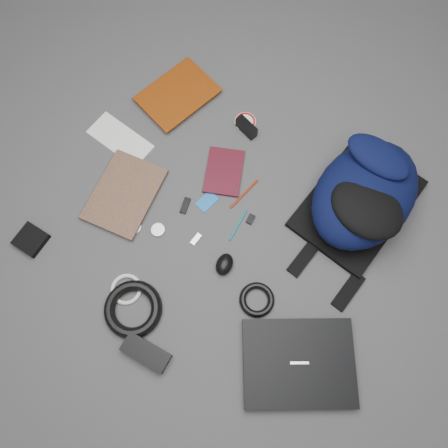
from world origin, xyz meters
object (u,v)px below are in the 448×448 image
at_px(comic_book, 98,183).
at_px(compact_camera, 246,127).
at_px(laptop, 299,363).
at_px(backpack, 365,194).
at_px(power_brick, 146,353).
at_px(textbook_red, 160,78).
at_px(mouse, 224,264).
at_px(pouch, 31,240).
at_px(dvd_case, 224,172).

xyz_separation_m(comic_book, compact_camera, (0.37, 0.43, 0.01)).
height_order(laptop, comic_book, laptop).
relative_size(backpack, power_brick, 3.15).
bearing_deg(textbook_red, backpack, 11.83).
height_order(comic_book, compact_camera, compact_camera).
distance_m(comic_book, power_brick, 0.60).
xyz_separation_m(mouse, pouch, (-0.62, -0.22, -0.01)).
relative_size(mouse, power_brick, 0.51).
xyz_separation_m(mouse, power_brick, (-0.09, -0.36, -0.00)).
bearing_deg(laptop, backpack, 65.65).
height_order(backpack, comic_book, backpack).
bearing_deg(comic_book, textbook_red, 89.12).
height_order(mouse, pouch, mouse).
relative_size(comic_book, power_brick, 1.88).
height_order(comic_book, power_brick, power_brick).
distance_m(backpack, pouch, 1.12).
bearing_deg(mouse, comic_book, 167.94).
bearing_deg(laptop, comic_book, 137.55).
xyz_separation_m(textbook_red, power_brick, (0.46, -0.89, 0.00)).
distance_m(laptop, comic_book, 0.90).
xyz_separation_m(laptop, pouch, (-0.96, -0.05, -0.01)).
bearing_deg(dvd_case, comic_book, -165.49).
bearing_deg(dvd_case, power_brick, -102.82).
distance_m(backpack, power_brick, 0.86).
xyz_separation_m(laptop, mouse, (-0.34, 0.17, 0.00)).
height_order(laptop, pouch, laptop).
height_order(dvd_case, compact_camera, compact_camera).
xyz_separation_m(laptop, power_brick, (-0.43, -0.18, 0.00)).
height_order(backpack, laptop, backpack).
bearing_deg(comic_book, laptop, -18.38).
xyz_separation_m(backpack, dvd_case, (-0.46, -0.10, -0.09)).
bearing_deg(laptop, mouse, 125.86).
height_order(textbook_red, comic_book, textbook_red).
bearing_deg(compact_camera, laptop, -31.99).
relative_size(laptop, mouse, 4.47).
relative_size(comic_book, dvd_case, 1.59).
bearing_deg(mouse, dvd_case, 111.67).
distance_m(comic_book, compact_camera, 0.56).
bearing_deg(compact_camera, comic_book, -109.89).
xyz_separation_m(backpack, pouch, (-0.93, -0.62, -0.09)).
bearing_deg(backpack, textbook_red, -177.22).
bearing_deg(textbook_red, dvd_case, -10.07).
height_order(laptop, textbook_red, laptop).
bearing_deg(compact_camera, pouch, -102.31).
relative_size(textbook_red, power_brick, 1.83).
bearing_deg(compact_camera, backpack, 10.22).
distance_m(compact_camera, power_brick, 0.85).
bearing_deg(backpack, pouch, -134.57).
xyz_separation_m(laptop, compact_camera, (-0.50, 0.66, 0.01)).
relative_size(laptop, textbook_red, 1.24).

